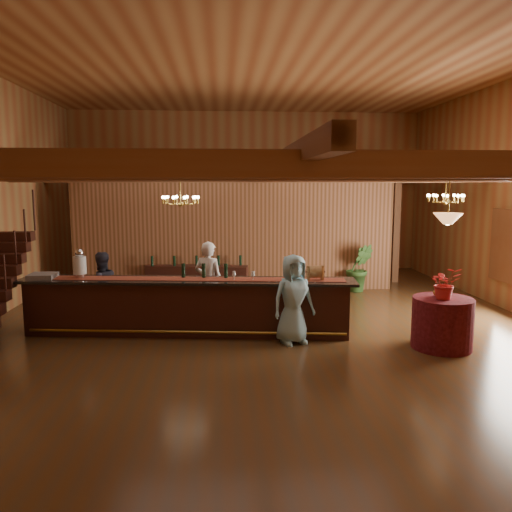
{
  "coord_description": "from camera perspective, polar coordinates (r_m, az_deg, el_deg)",
  "views": [
    {
      "loc": [
        -0.87,
        -10.52,
        2.99
      ],
      "look_at": [
        -0.11,
        0.56,
        1.41
      ],
      "focal_mm": 35.0,
      "sensor_mm": 36.0,
      "label": 1
    }
  ],
  "objects": [
    {
      "name": "floor",
      "position": [
        10.97,
        0.77,
        -7.74
      ],
      "size": [
        14.0,
        14.0,
        0.0
      ],
      "primitive_type": "plane",
      "color": "#47311B",
      "rests_on": "ground"
    },
    {
      "name": "ceiling",
      "position": [
        10.85,
        0.83,
        21.45
      ],
      "size": [
        14.0,
        14.0,
        0.0
      ],
      "primitive_type": "plane",
      "rotation": [
        3.14,
        0.0,
        0.0
      ],
      "color": "#B17943",
      "rests_on": "wall_back"
    },
    {
      "name": "wall_back",
      "position": [
        17.54,
        -1.11,
        7.28
      ],
      "size": [
        12.0,
        0.1,
        5.5
      ],
      "primitive_type": "cube",
      "color": "#9F7741",
      "rests_on": "floor"
    },
    {
      "name": "wall_front",
      "position": [
        3.64,
        9.97,
        4.19
      ],
      "size": [
        12.0,
        0.1,
        5.5
      ],
      "primitive_type": "cube",
      "color": "#9F7741",
      "rests_on": "floor"
    },
    {
      "name": "beam_grid",
      "position": [
        11.07,
        0.58,
        9.37
      ],
      "size": [
        11.9,
        13.9,
        0.39
      ],
      "color": "brown",
      "rests_on": "wall_left"
    },
    {
      "name": "support_posts",
      "position": [
        10.15,
        1.02,
        0.2
      ],
      "size": [
        9.2,
        10.2,
        3.2
      ],
      "color": "brown",
      "rests_on": "floor"
    },
    {
      "name": "partition_wall",
      "position": [
        14.1,
        -2.42,
        2.2
      ],
      "size": [
        9.0,
        0.18,
        3.1
      ],
      "primitive_type": "cube",
      "color": "brown",
      "rests_on": "floor"
    },
    {
      "name": "window_right_back",
      "position": [
        13.47,
        26.52,
        1.08
      ],
      "size": [
        0.12,
        1.05,
        1.75
      ],
      "primitive_type": "cube",
      "color": "white",
      "rests_on": "wall_right"
    },
    {
      "name": "backroom_boxes",
      "position": [
        16.22,
        -1.86,
        -0.66
      ],
      "size": [
        4.1,
        0.6,
        1.1
      ],
      "color": "#33160E",
      "rests_on": "floor"
    },
    {
      "name": "tasting_bar",
      "position": [
        10.22,
        -7.88,
        -5.7
      ],
      "size": [
        6.81,
        1.61,
        1.14
      ],
      "rotation": [
        0.0,
        0.0,
        -0.11
      ],
      "color": "#33160E",
      "rests_on": "floor"
    },
    {
      "name": "beverage_dispenser",
      "position": [
        10.72,
        -19.5,
        -0.85
      ],
      "size": [
        0.26,
        0.26,
        0.6
      ],
      "color": "silver",
      "rests_on": "tasting_bar"
    },
    {
      "name": "glass_rack_tray",
      "position": [
        10.95,
        -23.2,
        -2.12
      ],
      "size": [
        0.5,
        0.5,
        0.1
      ],
      "primitive_type": "cube",
      "color": "gray",
      "rests_on": "tasting_bar"
    },
    {
      "name": "raffle_drum",
      "position": [
        9.88,
        6.77,
        -1.82
      ],
      "size": [
        0.34,
        0.24,
        0.3
      ],
      "color": "#A6743C",
      "rests_on": "tasting_bar"
    },
    {
      "name": "bar_bottle_0",
      "position": [
        10.21,
        -8.3,
        -1.67
      ],
      "size": [
        0.07,
        0.07,
        0.3
      ],
      "primitive_type": "cylinder",
      "color": "black",
      "rests_on": "tasting_bar"
    },
    {
      "name": "bar_bottle_1",
      "position": [
        10.14,
        -6.0,
        -1.7
      ],
      "size": [
        0.07,
        0.07,
        0.3
      ],
      "primitive_type": "cylinder",
      "color": "black",
      "rests_on": "tasting_bar"
    },
    {
      "name": "bar_bottle_2",
      "position": [
        10.09,
        -3.47,
        -1.72
      ],
      "size": [
        0.07,
        0.07,
        0.3
      ],
      "primitive_type": "cylinder",
      "color": "black",
      "rests_on": "tasting_bar"
    },
    {
      "name": "backbar_shelf",
      "position": [
        13.93,
        -6.77,
        -2.71
      ],
      "size": [
        2.86,
        0.91,
        0.79
      ],
      "primitive_type": "cube",
      "rotation": [
        0.0,
        0.0,
        -0.17
      ],
      "color": "#33160E",
      "rests_on": "floor"
    },
    {
      "name": "round_table",
      "position": [
        9.89,
        20.51,
        -7.19
      ],
      "size": [
        1.09,
        1.09,
        0.95
      ],
      "primitive_type": "cylinder",
      "color": "maroon",
      "rests_on": "floor"
    },
    {
      "name": "chandelier_left",
      "position": [
        11.15,
        -8.62,
        6.38
      ],
      "size": [
        0.8,
        0.8,
        0.68
      ],
      "color": "#A88835",
      "rests_on": "beam_grid"
    },
    {
      "name": "chandelier_right",
      "position": [
        12.12,
        20.83,
        6.22
      ],
      "size": [
        0.8,
        0.8,
        0.65
      ],
      "color": "#A88835",
      "rests_on": "beam_grid"
    },
    {
      "name": "pendant_lamp",
      "position": [
        9.59,
        21.08,
        4.02
      ],
      "size": [
        0.52,
        0.52,
        0.9
      ],
      "color": "#A88835",
      "rests_on": "beam_grid"
    },
    {
      "name": "bartender",
      "position": [
        10.97,
        -5.43,
        -2.97
      ],
      "size": [
        0.77,
        0.66,
        1.79
      ],
      "primitive_type": "imported",
      "rotation": [
        0.0,
        0.0,
        2.72
      ],
      "color": "white",
      "rests_on": "floor"
    },
    {
      "name": "staff_second",
      "position": [
        11.27,
        -17.25,
        -3.55
      ],
      "size": [
        0.97,
        0.92,
        1.58
      ],
      "primitive_type": "imported",
      "rotation": [
        0.0,
        0.0,
        3.71
      ],
      "color": "#2C2D3C",
      "rests_on": "floor"
    },
    {
      "name": "guest",
      "position": [
        9.5,
        4.29,
        -4.93
      ],
      "size": [
        0.96,
        0.78,
        1.71
      ],
      "primitive_type": "imported",
      "rotation": [
        0.0,
        0.0,
        0.32
      ],
      "color": "#98D3E7",
      "rests_on": "floor"
    },
    {
      "name": "floor_plant",
      "position": [
        14.4,
        11.73,
        -1.32
      ],
      "size": [
        0.78,
        0.64,
        1.36
      ],
      "primitive_type": "imported",
      "rotation": [
        0.0,
        0.0,
        -0.05
      ],
      "color": "#2E5521",
      "rests_on": "floor"
    },
    {
      "name": "table_flowers",
      "position": [
        9.64,
        20.78,
        -2.91
      ],
      "size": [
        0.53,
        0.46,
        0.59
      ],
      "primitive_type": "imported",
      "rotation": [
        0.0,
        0.0,
        -0.0
      ],
      "color": "red",
      "rests_on": "round_table"
    },
    {
      "name": "table_vase",
      "position": [
        9.86,
        20.12,
        -3.5
      ],
      "size": [
        0.18,
        0.18,
        0.3
      ],
      "primitive_type": "imported",
      "rotation": [
        0.0,
        0.0,
        -0.21
      ],
      "color": "#A88835",
      "rests_on": "round_table"
    }
  ]
}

